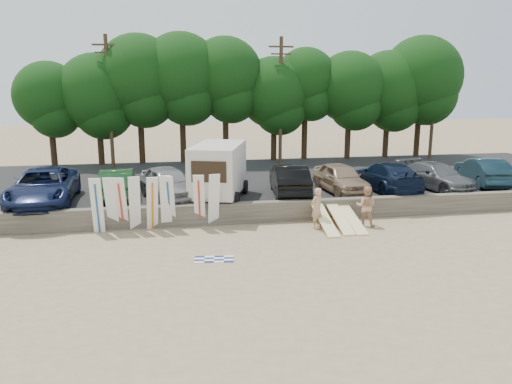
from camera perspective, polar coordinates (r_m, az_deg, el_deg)
ground at (r=21.77m, az=6.74°, el=-5.36°), size 120.00×120.00×0.00m
seawall at (r=24.40m, az=4.78°, el=-2.10°), size 44.00×0.50×1.00m
parking_lot at (r=31.55m, az=1.37°, el=1.07°), size 44.00×14.50×0.70m
treeline at (r=37.89m, az=0.00°, el=12.37°), size 33.33×6.35×9.41m
utility_poles at (r=36.72m, az=2.84°, el=10.69°), size 25.80×0.26×9.00m
box_trailer at (r=25.49m, az=-4.33°, el=2.66°), size 3.50×4.89×2.83m
car_0 at (r=26.68m, az=-23.13°, el=0.55°), size 3.21×6.41×1.74m
car_1 at (r=26.80m, az=-15.54°, el=0.96°), size 1.78×4.74×1.55m
car_2 at (r=25.86m, az=-10.03°, el=0.98°), size 3.46×5.34×1.69m
car_3 at (r=26.61m, az=3.83°, el=1.42°), size 2.28×5.15×1.64m
car_4 at (r=27.54m, az=9.66°, el=1.58°), size 2.29×4.77×1.57m
car_5 at (r=28.61m, az=14.68°, el=1.75°), size 2.59×5.55×1.57m
car_6 at (r=29.83m, az=19.91°, el=1.71°), size 3.28×5.31×1.44m
car_7 at (r=32.03m, az=24.52°, el=2.18°), size 2.58×5.08×1.60m
surfboard_upright_0 at (r=23.09m, az=-17.70°, el=-1.51°), size 0.51×0.53×2.57m
surfboard_upright_1 at (r=23.23m, az=-16.20°, el=-1.36°), size 0.58×0.71×2.55m
surfboard_upright_2 at (r=23.18m, az=-15.16°, el=-1.34°), size 0.59×0.76×2.53m
surfboard_upright_3 at (r=23.08m, az=-13.69°, el=-1.29°), size 0.57×0.64×2.56m
surfboard_upright_4 at (r=22.97m, az=-11.76°, el=-1.29°), size 0.61×0.78×2.53m
surfboard_upright_5 at (r=23.05m, az=-10.26°, el=-1.14°), size 0.50×0.57×2.56m
surfboard_upright_6 at (r=23.09m, az=-9.89°, el=-1.15°), size 0.61×0.80×2.53m
surfboard_upright_7 at (r=23.11m, az=-6.50°, el=-1.01°), size 0.57×0.73×2.54m
surfboard_upright_8 at (r=23.10m, az=-4.84°, el=-0.95°), size 0.57×0.66×2.55m
surfboard_low_0 at (r=23.18m, az=7.84°, el=-3.09°), size 0.56×2.90×0.91m
surfboard_low_1 at (r=23.57m, az=9.51°, el=-2.90°), size 0.56×2.90×0.89m
surfboard_low_2 at (r=23.74m, az=10.89°, el=-2.97°), size 0.56×2.93×0.80m
beachgoer_a at (r=23.13m, az=6.94°, el=-1.82°), size 0.83×0.76×1.90m
beachgoer_b at (r=23.88m, az=12.45°, el=-1.57°), size 1.15×1.07×1.90m
cooler at (r=24.23m, az=7.65°, el=-3.11°), size 0.45×0.39×0.32m
gear_bag at (r=24.26m, az=8.42°, el=-3.24°), size 0.30×0.25×0.22m
beach_towel at (r=19.33m, az=-4.82°, el=-7.66°), size 1.66×1.66×0.00m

